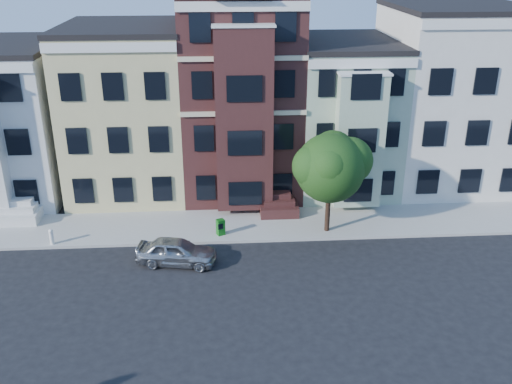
{
  "coord_description": "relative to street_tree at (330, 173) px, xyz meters",
  "views": [
    {
      "loc": [
        -1.37,
        -20.7,
        14.37
      ],
      "look_at": [
        0.22,
        3.04,
        4.2
      ],
      "focal_mm": 40.0,
      "sensor_mm": 36.0,
      "label": 1
    }
  ],
  "objects": [
    {
      "name": "house_brown",
      "position": [
        -4.37,
        7.58,
        2.46
      ],
      "size": [
        7.0,
        9.0,
        12.0
      ],
      "primitive_type": "cube",
      "color": "#3C1C1A",
      "rests_on": "ground"
    },
    {
      "name": "far_sidewalk",
      "position": [
        -4.37,
        1.08,
        -3.47
      ],
      "size": [
        60.0,
        4.0,
        0.15
      ],
      "primitive_type": "cube",
      "color": "#9E9B93",
      "rests_on": "ground"
    },
    {
      "name": "parked_car",
      "position": [
        -8.0,
        -2.82,
        -2.87
      ],
      "size": [
        4.16,
        2.26,
        1.34
      ],
      "primitive_type": "imported",
      "rotation": [
        0.0,
        0.0,
        1.39
      ],
      "color": "#A0A3A8",
      "rests_on": "ground"
    },
    {
      "name": "ground",
      "position": [
        -4.37,
        -6.92,
        -3.54
      ],
      "size": [
        120.0,
        120.0,
        0.0
      ],
      "primitive_type": "plane",
      "color": "black"
    },
    {
      "name": "fire_hydrant",
      "position": [
        -14.62,
        -0.62,
        -3.05
      ],
      "size": [
        0.24,
        0.24,
        0.68
      ],
      "primitive_type": "cylinder",
      "rotation": [
        0.0,
        0.0,
        -0.01
      ],
      "color": "silver",
      "rests_on": "far_sidewalk"
    },
    {
      "name": "street_tree",
      "position": [
        0.0,
        0.0,
        0.0
      ],
      "size": [
        7.27,
        7.27,
        6.78
      ],
      "primitive_type": null,
      "rotation": [
        0.0,
        0.0,
        0.3
      ],
      "color": "#245116",
      "rests_on": "far_sidewalk"
    },
    {
      "name": "house_yellow",
      "position": [
        -11.37,
        7.58,
        1.46
      ],
      "size": [
        7.0,
        9.0,
        10.0
      ],
      "primitive_type": "cube",
      "color": "#CCBE81",
      "rests_on": "ground"
    },
    {
      "name": "newspaper_box",
      "position": [
        -5.81,
        -0.13,
        -2.95
      ],
      "size": [
        0.51,
        0.49,
        0.88
      ],
      "primitive_type": "cube",
      "rotation": [
        0.0,
        0.0,
        0.44
      ],
      "color": "#116215",
      "rests_on": "far_sidewalk"
    },
    {
      "name": "house_cream",
      "position": [
        9.13,
        7.58,
        1.96
      ],
      "size": [
        8.0,
        9.0,
        11.0
      ],
      "primitive_type": "cube",
      "color": "silver",
      "rests_on": "ground"
    },
    {
      "name": "house_green",
      "position": [
        2.13,
        7.58,
        0.96
      ],
      "size": [
        6.0,
        9.0,
        9.0
      ],
      "primitive_type": "cube",
      "color": "#A2B698",
      "rests_on": "ground"
    }
  ]
}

